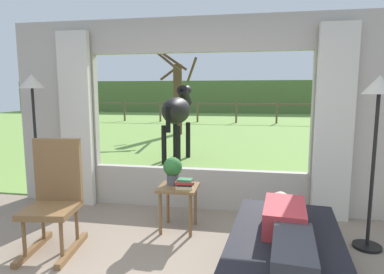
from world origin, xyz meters
The scene contains 16 objects.
back_wall_with_window centered at (0.00, 2.26, 1.25)m, with size 5.20×0.12×2.55m.
curtain_panel_left centered at (-1.69, 2.12, 1.20)m, with size 0.44×0.10×2.40m, color beige.
curtain_panel_right centered at (1.69, 2.12, 1.20)m, with size 0.44×0.10×2.40m, color beige.
outdoor_pasture_lawn centered at (0.00, 13.16, 0.01)m, with size 36.00×21.68×0.02m, color #759E47.
distant_hill_ridge centered at (0.00, 23.00, 1.20)m, with size 36.00×2.00×2.40m, color #526D38.
recliner_sofa centered at (1.00, 0.58, 0.22)m, with size 1.07×1.78×0.42m.
reclining_person centered at (1.00, 0.53, 0.52)m, with size 0.40×1.44×0.22m.
rocking_chair centered at (-1.24, 0.84, 0.55)m, with size 0.54×0.73×1.12m.
side_table centered at (-0.10, 1.49, 0.43)m, with size 0.44×0.44×0.52m.
potted_plant centered at (-0.18, 1.55, 0.70)m, with size 0.22×0.22×0.32m.
book_stack centered at (-0.02, 1.43, 0.57)m, with size 0.21×0.16×0.11m.
floor_lamp_left centered at (-2.08, 1.76, 1.47)m, with size 0.32×0.32×1.82m.
floor_lamp_right centered at (1.90, 1.39, 1.41)m, with size 0.32×0.32×1.75m.
horse centered at (-0.95, 5.23, 1.16)m, with size 0.65×1.82×1.73m.
pasture_tree centered at (-1.95, 9.69, 1.46)m, with size 1.64×1.66×3.07m.
pasture_fence_line centered at (0.00, 14.66, 0.74)m, with size 16.10×0.10×1.10m.
Camera 1 is at (0.68, -2.04, 1.59)m, focal length 30.48 mm.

